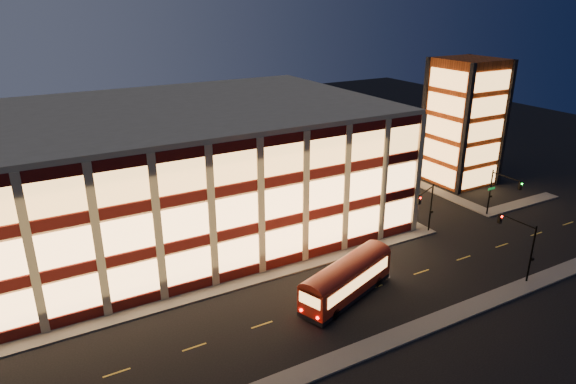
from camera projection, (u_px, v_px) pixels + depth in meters
ground at (252, 286)px, 49.14m from camera, size 200.00×200.00×0.00m
sidewalk_office_south at (219, 289)px, 48.54m from camera, size 54.00×2.00×0.15m
sidewalk_office_east at (345, 190)px, 73.54m from camera, size 2.00×30.00×0.15m
sidewalk_tower_south at (519, 204)px, 68.38m from camera, size 14.00×2.00×0.15m
sidewalk_tower_west at (404, 177)px, 78.62m from camera, size 2.00×30.00×0.15m
sidewalk_near at (328, 364)px, 38.55m from camera, size 100.00×2.00×0.15m
office_building at (164, 171)px, 58.96m from camera, size 50.45×30.45×14.50m
stair_tower at (464, 122)px, 74.09m from camera, size 8.60×8.60×18.00m
traffic_signal_far at (427, 203)px, 58.12m from camera, size 3.79×1.87×6.00m
traffic_signal_right at (501, 188)px, 62.63m from camera, size 1.20×4.37×6.00m
traffic_signal_near at (520, 238)px, 49.55m from camera, size 0.32×4.45×6.00m
trolley_bus at (347, 277)px, 46.66m from camera, size 11.21×6.32×3.70m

